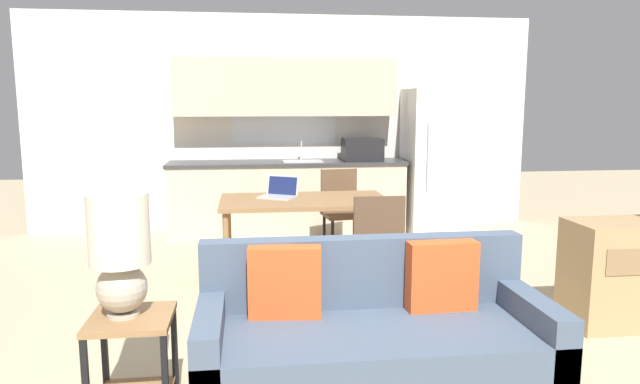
% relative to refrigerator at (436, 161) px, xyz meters
% --- Properties ---
extents(wall_back, '(6.40, 0.07, 2.70)m').
position_rel_refrigerator_xyz_m(wall_back, '(-1.87, 0.41, 0.46)').
color(wall_back, silver).
rests_on(wall_back, ground_plane).
extents(kitchen_counter, '(2.90, 0.65, 2.15)m').
position_rel_refrigerator_xyz_m(kitchen_counter, '(-1.85, 0.11, -0.05)').
color(kitchen_counter, beige).
rests_on(kitchen_counter, ground_plane).
extents(refrigerator, '(0.76, 0.75, 1.78)m').
position_rel_refrigerator_xyz_m(refrigerator, '(0.00, 0.00, 0.00)').
color(refrigerator, white).
rests_on(refrigerator, ground_plane).
extents(dining_table, '(1.53, 0.85, 0.74)m').
position_rel_refrigerator_xyz_m(dining_table, '(-1.85, -1.78, -0.21)').
color(dining_table, olive).
rests_on(dining_table, ground_plane).
extents(couch, '(1.88, 0.80, 0.84)m').
position_rel_refrigerator_xyz_m(couch, '(-1.70, -3.99, -0.55)').
color(couch, '#3D2D1E').
rests_on(couch, ground_plane).
extents(side_table, '(0.41, 0.41, 0.55)m').
position_rel_refrigerator_xyz_m(side_table, '(-2.95, -4.07, -0.53)').
color(side_table, olive).
rests_on(side_table, ground_plane).
extents(table_lamp, '(0.30, 0.30, 0.62)m').
position_rel_refrigerator_xyz_m(table_lamp, '(-2.99, -4.06, 0.00)').
color(table_lamp, '#B2A893').
rests_on(table_lamp, side_table).
extents(credenza, '(0.95, 0.46, 0.77)m').
position_rel_refrigerator_xyz_m(credenza, '(0.42, -3.21, -0.51)').
color(credenza, tan).
rests_on(credenza, ground_plane).
extents(dining_chair_far_right, '(0.47, 0.47, 0.91)m').
position_rel_refrigerator_xyz_m(dining_chair_far_right, '(-1.37, -1.01, -0.38)').
color(dining_chair_far_right, brown).
rests_on(dining_chair_far_right, ground_plane).
extents(dining_chair_near_right, '(0.42, 0.42, 0.91)m').
position_rel_refrigerator_xyz_m(dining_chair_near_right, '(-1.36, -2.59, -0.38)').
color(dining_chair_near_right, brown).
rests_on(dining_chair_near_right, ground_plane).
extents(laptop, '(0.40, 0.38, 0.20)m').
position_rel_refrigerator_xyz_m(laptop, '(-2.06, -1.66, -0.10)').
color(laptop, '#B7BABC').
rests_on(laptop, dining_table).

